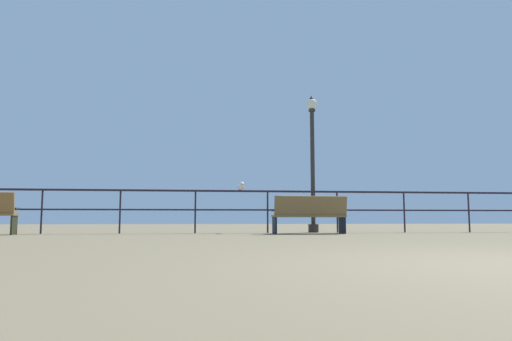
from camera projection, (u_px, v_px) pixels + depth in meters
pier_railing at (303, 202)px, 12.00m from camera, size 24.26×0.05×1.10m
bench_near_left at (310, 213)px, 11.15m from camera, size 1.78×0.70×0.91m
lamppost_center at (312, 156)px, 12.49m from camera, size 0.30×0.30×3.77m
seagull_on_rail at (241, 187)px, 11.81m from camera, size 0.21×0.44×0.21m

